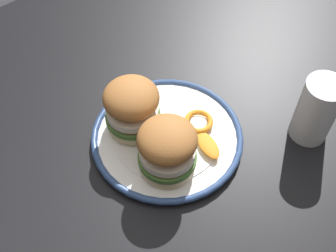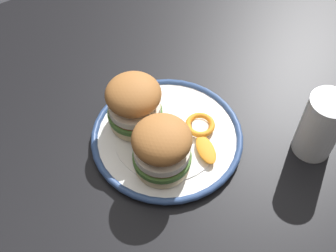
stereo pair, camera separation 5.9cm
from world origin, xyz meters
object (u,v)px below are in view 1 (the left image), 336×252
at_px(dinner_plate, 168,136).
at_px(sandwich_half_left, 167,148).
at_px(sandwich_half_right, 132,107).
at_px(drinking_glass, 315,113).
at_px(dining_table, 158,156).

xyz_separation_m(dinner_plate, sandwich_half_left, (0.04, 0.05, 0.06)).
distance_m(dinner_plate, sandwich_half_left, 0.09).
bearing_deg(sandwich_half_right, drinking_glass, 139.17).
height_order(dinner_plate, sandwich_half_right, sandwich_half_right).
distance_m(dining_table, dinner_plate, 0.10).
xyz_separation_m(dining_table, sandwich_half_left, (0.04, 0.08, 0.16)).
xyz_separation_m(dinner_plate, sandwich_half_right, (0.03, -0.06, 0.06)).
height_order(dining_table, drinking_glass, drinking_glass).
bearing_deg(dining_table, dinner_plate, 94.34).
xyz_separation_m(dining_table, sandwich_half_right, (0.03, -0.03, 0.16)).
xyz_separation_m(dining_table, drinking_glass, (-0.21, 0.18, 0.14)).
relative_size(dining_table, drinking_glass, 11.21).
bearing_deg(dining_table, sandwich_half_right, -40.83).
height_order(sandwich_half_right, drinking_glass, drinking_glass).
relative_size(dinner_plate, drinking_glass, 2.13).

